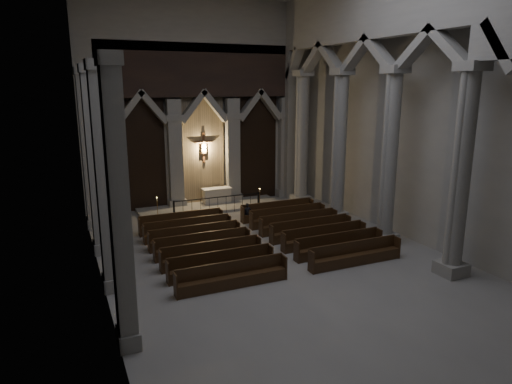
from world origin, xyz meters
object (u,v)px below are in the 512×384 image
(pews, at_px, (260,239))
(candle_stand_left, at_px, (158,213))
(worshipper, at_px, (248,213))
(altar_rail, at_px, (218,202))
(altar, at_px, (217,195))
(candle_stand_right, at_px, (260,203))

(pews, bearing_deg, candle_stand_left, 119.10)
(worshipper, bearing_deg, pews, -83.01)
(altar_rail, distance_m, candle_stand_left, 3.42)
(altar, relative_size, candle_stand_right, 1.44)
(altar, xyz_separation_m, pews, (-0.58, -7.68, -0.30))
(altar, bearing_deg, pews, -94.31)
(altar, bearing_deg, worshipper, -86.03)
(altar, distance_m, pews, 7.71)
(candle_stand_left, height_order, pews, candle_stand_left)
(altar, relative_size, worshipper, 1.67)
(candle_stand_right, bearing_deg, worshipper, -126.88)
(candle_stand_left, relative_size, candle_stand_right, 1.00)
(altar, distance_m, candle_stand_right, 2.77)
(altar_rail, xyz_separation_m, candle_stand_right, (2.63, 0.03, -0.34))
(candle_stand_right, height_order, worshipper, candle_stand_right)
(altar, bearing_deg, candle_stand_left, -158.12)
(worshipper, bearing_deg, altar_rail, 131.45)
(candle_stand_left, relative_size, pews, 0.13)
(candle_stand_left, height_order, candle_stand_right, candle_stand_left)
(altar, relative_size, altar_rail, 0.35)
(candle_stand_right, height_order, pews, candle_stand_right)
(worshipper, bearing_deg, candle_stand_left, 169.64)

